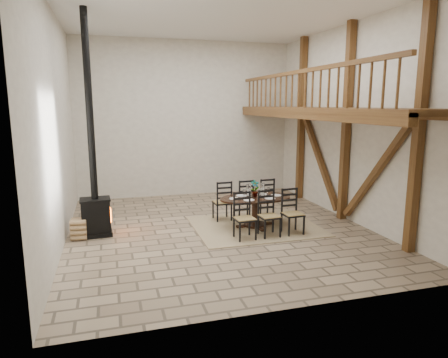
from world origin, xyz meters
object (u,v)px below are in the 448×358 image
object	(u,v)px
log_stack	(79,229)
dining_table	(255,211)
wood_stove	(94,188)
log_basket	(92,217)

from	to	relation	value
log_stack	dining_table	bearing A→B (deg)	-3.07
dining_table	wood_stove	world-z (taller)	wood_stove
dining_table	log_basket	bearing A→B (deg)	158.37
dining_table	log_stack	bearing A→B (deg)	174.24
dining_table	log_stack	size ratio (longest dim) A/B	4.45
wood_stove	log_stack	bearing A→B (deg)	-160.13
dining_table	log_basket	xyz separation A→B (m)	(-3.89, 1.34, -0.21)
dining_table	wood_stove	xyz separation A→B (m)	(-3.76, 0.37, 0.72)
dining_table	log_basket	distance (m)	4.12
log_basket	log_stack	xyz separation A→B (m)	(-0.23, -1.11, 0.04)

